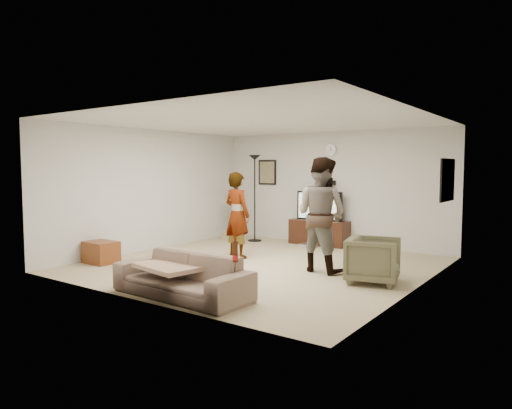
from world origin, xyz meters
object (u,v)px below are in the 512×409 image
Objects in this scene: tv_stand at (319,233)px; tv at (319,206)px; sofa at (182,275)px; cat_tree at (234,211)px; side_table at (101,252)px; person_left at (237,215)px; armchair at (373,260)px; person_right at (321,215)px; floor_lamp at (255,198)px; beer_bottle at (235,252)px.

tv_stand is 1.22× the size of tv.
cat_tree is at bearing 121.82° from sofa.
cat_tree is 4.94m from sofa.
tv is 4.68m from side_table.
person_left is at bearing 47.25° from side_table.
sofa is (1.06, -2.56, -0.53)m from person_left.
armchair reaches higher than side_table.
person_right is 0.96× the size of sofa.
cat_tree is 0.74× the size of person_right.
tv is 2.06m from cat_tree.
sofa is 2.85m from side_table.
tv_stand is 0.68× the size of sofa.
cat_tree reaches higher than sofa.
cat_tree is at bearing -163.62° from floor_lamp.
tv reaches higher than tv_stand.
armchair is at bearing -25.95° from cat_tree.
person_left is (-0.57, -2.24, 0.54)m from tv_stand.
tv is 0.66× the size of person_left.
tv_stand is 2.27× the size of side_table.
person_left is at bearing 68.94° from armchair.
tv is at bearing 106.25° from beer_bottle.
person_right is 2.65m from sofa.
floor_lamp is at bearing 78.15° from side_table.
side_table is at bearing 55.94° from person_left.
person_right is at bearing 93.05° from beer_bottle.
floor_lamp reaches higher than cat_tree.
armchair is at bearing -30.58° from floor_lamp.
person_right is 7.51× the size of beer_bottle.
floor_lamp is 1.45× the size of cat_tree.
floor_lamp is 2.07m from person_left.
tv_stand is 5.01m from beer_bottle.
sofa reaches higher than side_table.
floor_lamp is 1.03× the size of sofa.
tv is 0.55× the size of sofa.
floor_lamp reaches higher than person_left.
person_left reaches higher than armchair.
armchair is (4.26, -2.07, -0.35)m from cat_tree.
sofa is at bearing -84.05° from tv.
side_table is (-2.75, 0.74, -0.09)m from sofa.
tv_stand is 0.59m from tv.
person_left is 2.91m from armchair.
cat_tree reaches higher than armchair.
person_left is 2.55m from side_table.
beer_bottle is (0.90, 0.00, 0.41)m from sofa.
person_right reaches higher than tv.
floor_lamp is 8.02× the size of beer_bottle.
tv is at bearing 0.00° from tv_stand.
tv is 0.57× the size of person_right.
cat_tree is at bearing -22.34° from person_right.
side_table is (-2.25, -4.05, -0.08)m from tv_stand.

